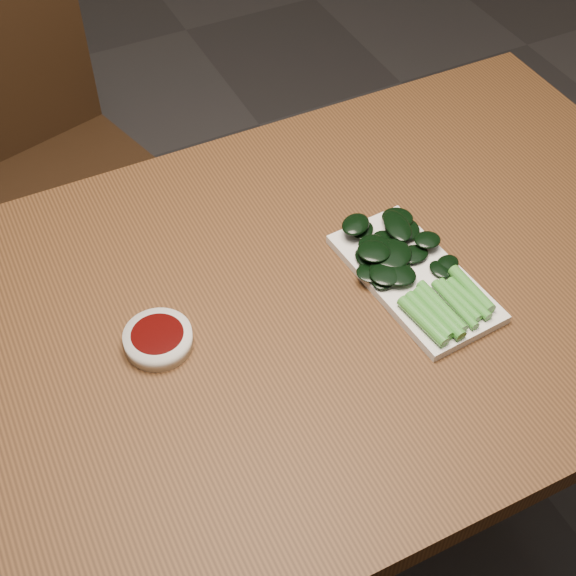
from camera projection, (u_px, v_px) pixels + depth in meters
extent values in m
plane|color=#302E2E|center=(286.00, 532.00, 1.72)|extent=(6.00, 6.00, 0.00)
cube|color=#4A2C15|center=(285.00, 313.00, 1.17)|extent=(1.40, 0.80, 0.04)
cylinder|color=#4A2C15|center=(470.00, 223.00, 1.85)|extent=(0.05, 0.05, 0.71)
cube|color=black|center=(64.00, 203.00, 1.78)|extent=(0.57, 0.57, 0.04)
cylinder|color=black|center=(54.00, 366.00, 1.76)|extent=(0.04, 0.04, 0.41)
cylinder|color=black|center=(200.00, 276.00, 1.94)|extent=(0.04, 0.04, 0.41)
cylinder|color=black|center=(107.00, 194.00, 2.14)|extent=(0.04, 0.04, 0.41)
cylinder|color=silver|center=(158.00, 340.00, 1.10)|extent=(0.09, 0.09, 0.03)
cylinder|color=#3E0705|center=(157.00, 335.00, 1.09)|extent=(0.07, 0.07, 0.00)
cube|color=silver|center=(414.00, 278.00, 1.19)|extent=(0.16, 0.28, 0.01)
cylinder|color=#3F8A2F|center=(423.00, 321.00, 1.11)|extent=(0.03, 0.10, 0.02)
cylinder|color=#3F8A2F|center=(429.00, 316.00, 1.12)|extent=(0.03, 0.09, 0.02)
cylinder|color=#3F8A2F|center=(439.00, 313.00, 1.12)|extent=(0.03, 0.10, 0.02)
cylinder|color=#3F8A2F|center=(442.00, 306.00, 1.13)|extent=(0.02, 0.10, 0.02)
cylinder|color=#3F8A2F|center=(455.00, 304.00, 1.13)|extent=(0.02, 0.10, 0.01)
cylinder|color=#3F8A2F|center=(459.00, 300.00, 1.14)|extent=(0.02, 0.09, 0.01)
cylinder|color=#3F8A2F|center=(469.00, 299.00, 1.14)|extent=(0.02, 0.08, 0.01)
cylinder|color=#3F8A2F|center=(471.00, 289.00, 1.15)|extent=(0.02, 0.09, 0.02)
ellipsoid|color=black|center=(379.00, 270.00, 1.18)|extent=(0.08, 0.06, 0.01)
ellipsoid|color=black|center=(397.00, 218.00, 1.24)|extent=(0.07, 0.07, 0.01)
ellipsoid|color=black|center=(356.00, 224.00, 1.22)|extent=(0.07, 0.06, 0.01)
ellipsoid|color=black|center=(378.00, 256.00, 1.20)|extent=(0.06, 0.05, 0.01)
ellipsoid|color=black|center=(387.00, 240.00, 1.22)|extent=(0.06, 0.06, 0.01)
ellipsoid|color=black|center=(414.00, 254.00, 1.20)|extent=(0.05, 0.04, 0.01)
ellipsoid|color=black|center=(375.00, 246.00, 1.20)|extent=(0.07, 0.07, 0.01)
ellipsoid|color=black|center=(393.00, 272.00, 1.17)|extent=(0.08, 0.09, 0.01)
ellipsoid|color=black|center=(393.00, 253.00, 1.19)|extent=(0.08, 0.08, 0.01)
ellipsoid|color=black|center=(374.00, 251.00, 1.18)|extent=(0.07, 0.07, 0.01)
ellipsoid|color=black|center=(397.00, 225.00, 1.22)|extent=(0.05, 0.08, 0.01)
ellipsoid|color=black|center=(402.00, 229.00, 1.24)|extent=(0.06, 0.06, 0.01)
ellipsoid|color=black|center=(427.00, 240.00, 1.20)|extent=(0.04, 0.04, 0.01)
ellipsoid|color=black|center=(397.00, 260.00, 1.19)|extent=(0.06, 0.07, 0.01)
ellipsoid|color=black|center=(362.00, 229.00, 1.23)|extent=(0.05, 0.05, 0.01)
ellipsoid|color=black|center=(374.00, 258.00, 1.19)|extent=(0.07, 0.08, 0.01)
ellipsoid|color=black|center=(386.00, 273.00, 1.16)|extent=(0.07, 0.07, 0.01)
ellipsoid|color=black|center=(447.00, 263.00, 1.19)|extent=(0.05, 0.04, 0.01)
ellipsoid|color=black|center=(440.00, 269.00, 1.18)|extent=(0.03, 0.04, 0.01)
ellipsoid|color=black|center=(384.00, 279.00, 1.17)|extent=(0.06, 0.05, 0.01)
ellipsoid|color=black|center=(397.00, 273.00, 1.17)|extent=(0.04, 0.05, 0.01)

